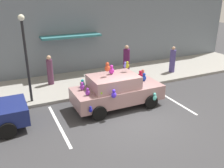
{
  "coord_description": "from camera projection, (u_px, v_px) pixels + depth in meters",
  "views": [
    {
      "loc": [
        -4.78,
        -7.8,
        5.15
      ],
      "look_at": [
        -0.08,
        2.13,
        0.9
      ],
      "focal_mm": 39.17,
      "sensor_mm": 36.0,
      "label": 1
    }
  ],
  "objects": [
    {
      "name": "sidewalk",
      "position": [
        93.0,
        81.0,
        14.53
      ],
      "size": [
        24.0,
        4.0,
        0.15
      ],
      "primitive_type": "cube",
      "color": "gray",
      "rests_on": "ground"
    },
    {
      "name": "ground_plane",
      "position": [
        135.0,
        120.0,
        10.34
      ],
      "size": [
        60.0,
        60.0,
        0.0
      ],
      "primitive_type": "plane",
      "color": "#38383A"
    },
    {
      "name": "storefront_building",
      "position": [
        79.0,
        23.0,
        15.21
      ],
      "size": [
        24.0,
        1.25,
        6.4
      ],
      "color": "slate",
      "rests_on": "ground"
    },
    {
      "name": "pedestrian_near_shopfront",
      "position": [
        126.0,
        62.0,
        14.83
      ],
      "size": [
        0.39,
        0.39,
        1.93
      ],
      "color": "#4C1744",
      "rests_on": "sidewalk"
    },
    {
      "name": "parking_stripe_rear",
      "position": [
        59.0,
        125.0,
        9.97
      ],
      "size": [
        0.12,
        3.6,
        0.01
      ],
      "primitive_type": "cube",
      "color": "silver",
      "rests_on": "ground"
    },
    {
      "name": "pedestrian_walking_past",
      "position": [
        172.0,
        60.0,
        15.66
      ],
      "size": [
        0.36,
        0.36,
        1.67
      ],
      "color": "#483E7D",
      "rests_on": "sidewalk"
    },
    {
      "name": "pedestrian_by_lamp",
      "position": [
        50.0,
        71.0,
        13.6
      ],
      "size": [
        0.33,
        0.33,
        1.66
      ],
      "color": "#57304A",
      "rests_on": "sidewalk"
    },
    {
      "name": "parking_stripe_front",
      "position": [
        171.0,
        99.0,
        12.26
      ],
      "size": [
        0.12,
        3.6,
        0.01
      ],
      "primitive_type": "cube",
      "color": "silver",
      "rests_on": "ground"
    },
    {
      "name": "teddy_bear_on_sidewalk",
      "position": [
        82.0,
        88.0,
        12.63
      ],
      "size": [
        0.31,
        0.26,
        0.59
      ],
      "color": "brown",
      "rests_on": "sidewalk"
    },
    {
      "name": "street_lamp_post",
      "position": [
        25.0,
        51.0,
        10.87
      ],
      "size": [
        0.28,
        0.28,
        4.03
      ],
      "color": "black",
      "rests_on": "sidewalk"
    },
    {
      "name": "plush_covered_car",
      "position": [
        116.0,
        90.0,
        11.29
      ],
      "size": [
        4.17,
        2.02,
        2.2
      ],
      "color": "#A57C7C",
      "rests_on": "ground"
    }
  ]
}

